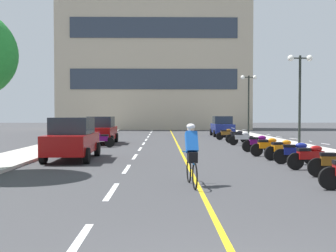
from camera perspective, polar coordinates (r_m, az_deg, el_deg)
The scene contains 32 objects.
ground_plane at distance 24.66m, azimuth 0.86°, elevation -2.82°, with size 140.00×140.00×0.00m, color #38383A.
curb_left at distance 28.38m, azimuth -14.02°, elevation -2.16°, with size 2.40×72.00×0.12m, color #B7B2A8.
curb_right at distance 28.74m, azimuth 15.20°, elevation -2.12°, with size 2.40×72.00×0.12m, color #B7B2A8.
lane_dash_0 at distance 6.03m, azimuth -13.68°, elevation -17.00°, with size 0.14×2.20×0.01m, color silver.
lane_dash_1 at distance 9.85m, azimuth -8.41°, elevation -9.63°, with size 0.14×2.20×0.01m, color silver.
lane_dash_2 at distance 13.77m, azimuth -6.19°, elevation -6.39°, with size 0.14×2.20×0.01m, color silver.
lane_dash_3 at distance 17.72m, azimuth -4.97°, elevation -4.58°, with size 0.14×2.20×0.01m, color silver.
lane_dash_4 at distance 21.69m, azimuth -4.20°, elevation -3.44°, with size 0.14×2.20×0.01m, color silver.
lane_dash_5 at distance 25.67m, azimuth -3.67°, elevation -2.64°, with size 0.14×2.20×0.01m, color silver.
lane_dash_6 at distance 29.66m, azimuth -3.28°, elevation -2.06°, with size 0.14×2.20×0.01m, color silver.
lane_dash_7 at distance 33.65m, azimuth -2.99°, elevation -1.62°, with size 0.14×2.20×0.01m, color silver.
lane_dash_8 at distance 37.64m, azimuth -2.76°, elevation -1.27°, with size 0.14×2.20×0.01m, color silver.
lane_dash_9 at distance 41.63m, azimuth -2.57°, elevation -0.99°, with size 0.14×2.20×0.01m, color silver.
lane_dash_10 at distance 45.63m, azimuth -2.41°, elevation -0.76°, with size 0.14×2.20×0.01m, color silver.
lane_dash_11 at distance 49.62m, azimuth -2.28°, elevation -0.56°, with size 0.14×2.20×0.01m, color silver.
centre_line_yellow at distance 27.65m, azimuth 1.20°, elevation -2.33°, with size 0.12×66.00×0.01m, color gold.
office_building at distance 53.66m, azimuth -2.01°, elevation 11.20°, with size 25.27×8.80×21.65m.
street_lamp_mid at distance 23.69m, azimuth 19.12°, elevation 6.54°, with size 1.46×0.36×5.30m.
street_lamp_far at distance 35.31m, azimuth 11.97°, elevation 5.05°, with size 1.46×0.36×5.39m.
parked_car_near at distance 16.93m, azimuth -14.08°, elevation -1.82°, with size 2.00×4.24×1.82m.
parked_car_mid at distance 25.88m, azimuth -9.96°, elevation -0.61°, with size 1.96×4.22×1.82m.
parked_car_far at distance 34.94m, azimuth 8.11°, elevation -0.02°, with size 1.99×4.24×1.82m.
motorcycle_3 at distance 14.34m, azimuth 20.58°, elevation -4.27°, with size 1.70×0.60×0.92m.
motorcycle_4 at distance 15.67m, azimuth 18.61°, elevation -3.76°, with size 1.69×0.63×0.92m.
motorcycle_5 at distance 17.06m, azimuth 16.75°, elevation -3.31°, with size 1.67×0.70×0.92m.
motorcycle_6 at distance 18.39m, azimuth 14.75°, elevation -2.93°, with size 1.70×0.60×0.92m.
motorcycle_7 at distance 20.41m, azimuth 13.36°, elevation -2.47°, with size 1.70×0.60×0.92m.
motorcycle_8 at distance 23.02m, azimuth -10.08°, elevation -1.99°, with size 1.70×0.60×0.92m.
motorcycle_9 at distance 24.65m, azimuth 11.06°, elevation -1.76°, with size 1.70×0.60×0.92m.
motorcycle_10 at distance 26.69m, azimuth 10.31°, elevation -1.49°, with size 1.68×0.67×0.92m.
motorcycle_11 at distance 29.83m, azimuth 8.74°, elevation -1.16°, with size 1.67×0.69×0.92m.
cyclist_rider at distance 10.43m, azimuth 3.56°, elevation -4.07°, with size 0.42×1.77×1.71m.
Camera 1 is at (-0.71, -3.57, 1.93)m, focal length 40.77 mm.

